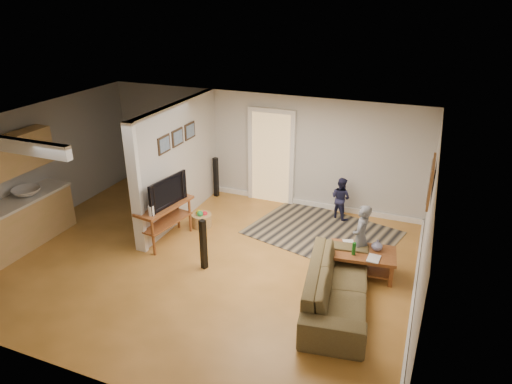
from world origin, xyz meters
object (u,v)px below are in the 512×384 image
at_px(coffee_table, 363,256).
at_px(speaker_left, 203,245).
at_px(child, 358,267).
at_px(speaker_right, 216,177).
at_px(toy_basket, 202,219).
at_px(sofa, 336,304).
at_px(tv_console, 165,208).
at_px(toddler, 339,218).

distance_m(coffee_table, speaker_left, 2.77).
height_order(speaker_left, child, speaker_left).
bearing_deg(speaker_right, child, -19.51).
xyz_separation_m(speaker_right, toy_basket, (0.40, -1.51, -0.33)).
xyz_separation_m(sofa, tv_console, (-3.54, 0.76, 0.71)).
height_order(sofa, speaker_left, speaker_left).
distance_m(coffee_table, speaker_right, 4.33).
bearing_deg(toy_basket, toddler, 29.21).
distance_m(tv_console, speaker_left, 1.29).
bearing_deg(child, toddler, -153.54).
xyz_separation_m(coffee_table, child, (-0.09, 0.19, -0.35)).
relative_size(sofa, toy_basket, 5.62).
height_order(coffee_table, toddler, coffee_table).
height_order(sofa, toy_basket, toy_basket).
bearing_deg(tv_console, sofa, -3.01).
xyz_separation_m(toy_basket, child, (3.33, -0.34, -0.15)).
bearing_deg(toy_basket, child, -5.85).
relative_size(speaker_right, toy_basket, 2.32).
bearing_deg(coffee_table, tv_console, -175.95).
bearing_deg(sofa, child, -14.13).
relative_size(sofa, tv_console, 1.80).
height_order(toy_basket, child, child).
xyz_separation_m(coffee_table, toy_basket, (-3.42, 0.53, -0.19)).
distance_m(speaker_right, toddler, 3.04).
xyz_separation_m(speaker_right, toddler, (3.00, -0.06, -0.48)).
distance_m(tv_console, child, 3.76).
height_order(coffee_table, speaker_right, speaker_right).
bearing_deg(speaker_left, toddler, 77.01).
distance_m(speaker_left, toddler, 3.40).
bearing_deg(toddler, child, 136.95).
bearing_deg(tv_console, coffee_table, 13.16).
height_order(coffee_table, toy_basket, coffee_table).
xyz_separation_m(speaker_left, toy_basket, (-0.79, 1.39, -0.32)).
relative_size(tv_console, child, 1.08).
xyz_separation_m(toy_basket, toddler, (2.60, 1.45, -0.15)).
bearing_deg(sofa, speaker_right, 41.29).
bearing_deg(tv_console, toy_basket, 76.13).
xyz_separation_m(speaker_right, child, (3.72, -1.85, -0.48)).
distance_m(sofa, child, 1.22).
bearing_deg(tv_console, speaker_left, -18.62).
bearing_deg(child, toy_basket, -91.38).
bearing_deg(speaker_left, tv_console, 171.85).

